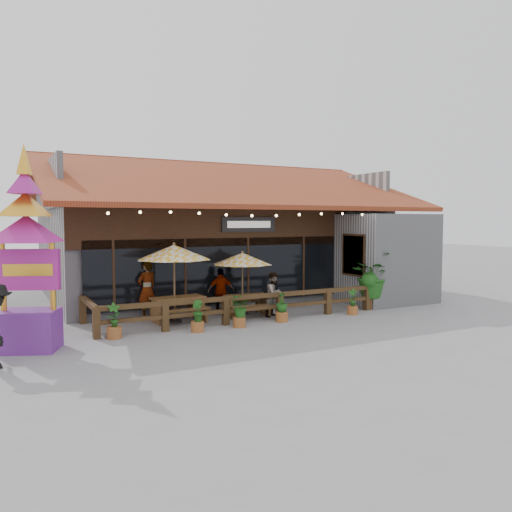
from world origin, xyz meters
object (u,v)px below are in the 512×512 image
umbrella_left (174,253)px  picnic_table_right (247,302)px  thai_sign_tower (26,234)px  tropical_plant (371,276)px  picnic_table_left (178,305)px  umbrella_right (242,259)px

umbrella_left → picnic_table_right: umbrella_left is taller
thai_sign_tower → picnic_table_right: bearing=12.9°
picnic_table_right → tropical_plant: bearing=-10.6°
thai_sign_tower → tropical_plant: size_ratio=2.64×
umbrella_left → picnic_table_left: umbrella_left is taller
umbrella_left → picnic_table_right: bearing=-1.7°
umbrella_right → picnic_table_left: bearing=-177.7°
umbrella_right → thai_sign_tower: thai_sign_tower is taller
picnic_table_left → picnic_table_right: bearing=-3.1°
thai_sign_tower → tropical_plant: (11.90, 0.72, -1.76)m
umbrella_left → picnic_table_right: (2.61, -0.08, -1.80)m
tropical_plant → picnic_table_right: bearing=169.4°
umbrella_right → thai_sign_tower: bearing=-165.2°
umbrella_right → picnic_table_right: (0.05, -0.23, -1.49)m
thai_sign_tower → picnic_table_left: bearing=21.0°
umbrella_right → picnic_table_right: umbrella_right is taller
umbrella_right → tropical_plant: umbrella_right is taller
picnic_table_right → tropical_plant: 4.97m
umbrella_right → thai_sign_tower: 7.33m
umbrella_right → picnic_table_right: size_ratio=1.38×
umbrella_right → picnic_table_left: 2.82m
umbrella_left → tropical_plant: size_ratio=1.26×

